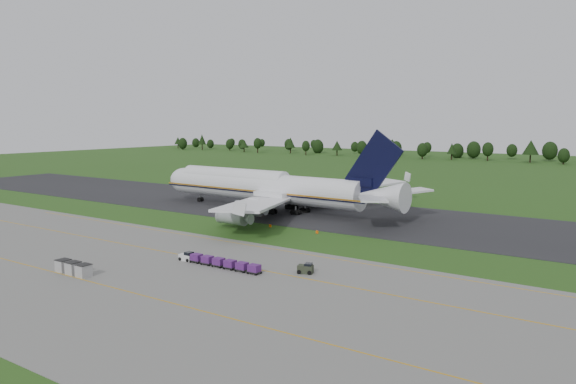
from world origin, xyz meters
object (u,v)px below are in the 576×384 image
Objects in this scene: utility_cart at (305,269)px; uld_row at (73,268)px; baggage_train at (217,262)px; aircraft at (267,187)px; edge_markers at (293,229)px.

utility_cart is 0.37× the size of uld_row.
baggage_train is at bearing -161.12° from utility_cart.
baggage_train is (26.31, -47.62, -4.91)m from aircraft.
uld_row is at bearing -133.55° from baggage_train.
utility_cart is (12.94, 4.43, -0.15)m from baggage_train.
uld_row is at bearing -144.54° from utility_cart.
utility_cart is 33.21m from uld_row.
utility_cart is at bearing 18.88° from baggage_train.
baggage_train is 1.32× the size of edge_markers.
uld_row is (-14.11, -14.84, 0.17)m from baggage_train.
uld_row reaches higher than utility_cart.
aircraft reaches higher than utility_cart.
utility_cart is at bearing -52.58° from edge_markers.
baggage_train is 6.30× the size of utility_cart.
utility_cart is 0.21× the size of edge_markers.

